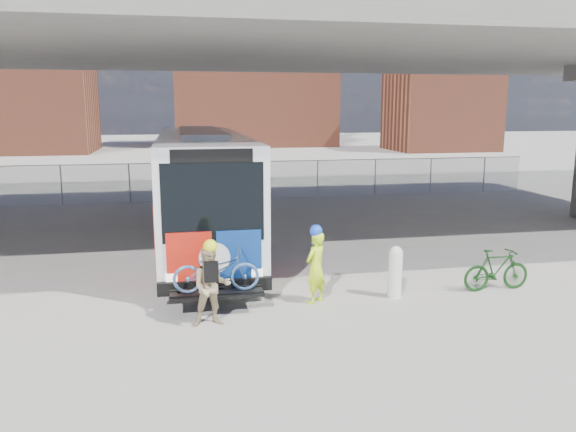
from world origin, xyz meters
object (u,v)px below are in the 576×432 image
object	(u,v)px
bus	(202,179)
cyclist_hivis	(316,265)
cyclist_tan	(211,285)
bollard	(395,270)
bike_parked	(497,270)

from	to	relation	value
bus	cyclist_hivis	size ratio (longest dim) A/B	7.10
bus	cyclist_tan	bearing A→B (deg)	-91.15
bollard	bike_parked	bearing A→B (deg)	0.00
cyclist_hivis	bike_parked	size ratio (longest dim) A/B	1.06
cyclist_tan	bike_parked	distance (m)	6.98
bus	bike_parked	size ratio (longest dim) A/B	7.52
bollard	cyclist_hivis	bearing A→B (deg)	180.00
cyclist_hivis	bike_parked	bearing A→B (deg)	139.34
bollard	cyclist_tan	xyz separation A→B (m)	(-4.31, -0.93, 0.19)
bike_parked	cyclist_tan	bearing A→B (deg)	96.37
cyclist_hivis	cyclist_tan	bearing A→B (deg)	-19.48
bus	bollard	distance (m)	7.70
bollard	bike_parked	world-z (taller)	bollard
cyclist_hivis	bus	bearing A→B (deg)	-111.02
bus	cyclist_tan	size ratio (longest dim) A/B	7.15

